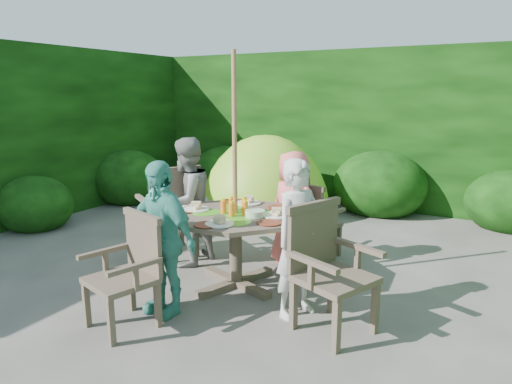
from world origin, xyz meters
The scene contains 13 objects.
ground centered at (0.00, 0.00, 0.00)m, with size 60.00×60.00×0.00m, color #4C4944.
hedge_enclosure centered at (0.00, 1.33, 1.25)m, with size 9.00×9.00×2.50m.
patio_table centered at (0.12, -0.13, 0.61)m, with size 1.56×1.56×0.86m.
parasol_pole centered at (0.11, -0.13, 1.10)m, with size 0.04×0.04×2.20m, color olive.
garden_chair_right centered at (1.16, -0.46, 0.51)m, with size 0.68×0.72×0.96m.
garden_chair_left centered at (-0.93, 0.19, 0.54)m, with size 0.77×0.80×1.01m.
garden_chair_back centered at (0.46, 0.92, 0.45)m, with size 0.59×0.55×0.84m.
garden_chair_front centered at (-0.23, -1.18, 0.46)m, with size 0.62×0.58×0.86m.
child_right centered at (0.87, -0.38, 0.66)m, with size 0.48×0.32×1.32m, color silver.
child_left centered at (-0.65, 0.12, 0.69)m, with size 0.67×0.52×1.38m, color gray.
child_back centered at (0.36, 0.63, 0.62)m, with size 0.61×0.39×1.24m, color #F76C66.
child_front centered at (-0.14, -0.89, 0.65)m, with size 0.77×0.32×1.31m, color teal.
dome_tent centered at (-0.90, 2.39, 0.00)m, with size 2.50×2.50×2.43m.
Camera 1 is at (2.29, -3.65, 1.83)m, focal length 32.00 mm.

